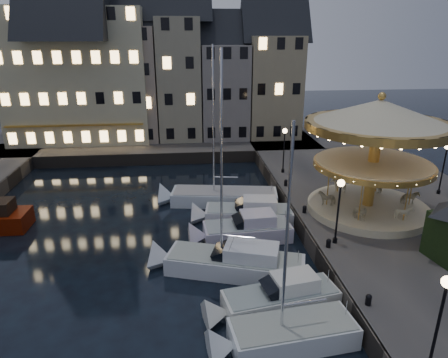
{
  "coord_description": "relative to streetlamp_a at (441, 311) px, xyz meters",
  "views": [
    {
      "loc": [
        -1.86,
        -20.1,
        13.47
      ],
      "look_at": [
        1.0,
        8.0,
        3.2
      ],
      "focal_mm": 32.0,
      "sensor_mm": 36.0,
      "label": 1
    }
  ],
  "objects": [
    {
      "name": "quay_east",
      "position": [
        6.8,
        15.0,
        -3.37
      ],
      "size": [
        16.0,
        56.0,
        1.3
      ],
      "primitive_type": "cube",
      "color": "#474442",
      "rests_on": "ground"
    },
    {
      "name": "motorboat_d",
      "position": [
        -5.36,
        13.36,
        -3.38
      ],
      "size": [
        7.08,
        2.65,
        2.15
      ],
      "color": "silver",
      "rests_on": "ground"
    },
    {
      "name": "townhouse_nd",
      "position": [
        -9.45,
        39.0,
        5.26
      ],
      "size": [
        5.5,
        8.0,
        15.8
      ],
      "color": "gray",
      "rests_on": "quay_north"
    },
    {
      "name": "hotel_corner",
      "position": [
        -21.2,
        39.0,
        5.76
      ],
      "size": [
        17.6,
        9.0,
        16.8
      ],
      "color": "beige",
      "rests_on": "quay_north"
    },
    {
      "name": "townhouse_ne",
      "position": [
        -4.0,
        39.0,
        3.76
      ],
      "size": [
        6.16,
        8.0,
        12.8
      ],
      "color": "gray",
      "rests_on": "quay_north"
    },
    {
      "name": "townhouse_nb",
      "position": [
        -21.25,
        39.0,
        4.26
      ],
      "size": [
        6.16,
        8.0,
        13.8
      ],
      "color": "#A9998E",
      "rests_on": "quay_north"
    },
    {
      "name": "motorboat_c",
      "position": [
        -6.71,
        9.39,
        -3.34
      ],
      "size": [
        9.14,
        4.91,
        12.24
      ],
      "color": "silver",
      "rests_on": "ground"
    },
    {
      "name": "bollard_d",
      "position": [
        -0.6,
        20.0,
        -2.41
      ],
      "size": [
        0.3,
        0.3,
        0.57
      ],
      "color": "black",
      "rests_on": "quay_east"
    },
    {
      "name": "bollard_a",
      "position": [
        -0.6,
        4.0,
        -2.41
      ],
      "size": [
        0.3,
        0.3,
        0.57
      ],
      "color": "black",
      "rests_on": "quay_east"
    },
    {
      "name": "townhouse_nf",
      "position": [
        2.05,
        39.0,
        4.26
      ],
      "size": [
        6.82,
        8.0,
        13.8
      ],
      "color": "gray",
      "rests_on": "quay_north"
    },
    {
      "name": "townhouse_na",
      "position": [
        -26.7,
        39.0,
        3.76
      ],
      "size": [
        5.5,
        8.0,
        12.8
      ],
      "color": "gray",
      "rests_on": "quay_north"
    },
    {
      "name": "bollard_b",
      "position": [
        -0.6,
        9.5,
        -2.41
      ],
      "size": [
        0.3,
        0.3,
        0.57
      ],
      "color": "black",
      "rests_on": "quay_east"
    },
    {
      "name": "quaywall_n",
      "position": [
        -13.2,
        31.0,
        -3.37
      ],
      "size": [
        48.0,
        0.15,
        1.3
      ],
      "primitive_type": "cube",
      "color": "#47423A",
      "rests_on": "ground"
    },
    {
      "name": "motorboat_a",
      "position": [
        -5.0,
        3.18,
        -3.48
      ],
      "size": [
        6.89,
        2.92,
        11.37
      ],
      "color": "silver",
      "rests_on": "ground"
    },
    {
      "name": "streetlamp_a",
      "position": [
        0.0,
        0.0,
        0.0
      ],
      "size": [
        0.44,
        0.44,
        4.17
      ],
      "color": "black",
      "rests_on": "quay_east"
    },
    {
      "name": "quaywall_e",
      "position": [
        -1.2,
        15.0,
        -3.37
      ],
      "size": [
        0.15,
        44.0,
        1.3
      ],
      "primitive_type": "cube",
      "color": "#47423A",
      "rests_on": "ground"
    },
    {
      "name": "streetlamp_c",
      "position": [
        0.0,
        23.5,
        0.0
      ],
      "size": [
        0.44,
        0.44,
        4.17
      ],
      "color": "black",
      "rests_on": "quay_east"
    },
    {
      "name": "ground",
      "position": [
        -7.2,
        9.0,
        -4.02
      ],
      "size": [
        160.0,
        160.0,
        0.0
      ],
      "primitive_type": "plane",
      "color": "black",
      "rests_on": "ground"
    },
    {
      "name": "quay_north",
      "position": [
        -15.2,
        37.0,
        -3.37
      ],
      "size": [
        44.0,
        12.0,
        1.3
      ],
      "primitive_type": "cube",
      "color": "#474442",
      "rests_on": "ground"
    },
    {
      "name": "motorboat_e",
      "position": [
        -4.8,
        16.12,
        -3.38
      ],
      "size": [
        7.66,
        3.17,
        2.15
      ],
      "color": "silver",
      "rests_on": "ground"
    },
    {
      "name": "streetlamp_d",
      "position": [
        11.3,
        17.0,
        0.0
      ],
      "size": [
        0.44,
        0.44,
        4.17
      ],
      "color": "black",
      "rests_on": "quay_east"
    },
    {
      "name": "motorboat_f",
      "position": [
        -6.47,
        19.88,
        -3.49
      ],
      "size": [
        9.91,
        3.94,
        13.11
      ],
      "color": "silver",
      "rests_on": "ground"
    },
    {
      "name": "bollard_c",
      "position": [
        -0.6,
        14.5,
        -2.41
      ],
      "size": [
        0.3,
        0.3,
        0.57
      ],
      "color": "black",
      "rests_on": "quay_east"
    },
    {
      "name": "motorboat_b",
      "position": [
        -4.84,
        5.62,
        -3.38
      ],
      "size": [
        7.05,
        3.08,
        2.15
      ],
      "color": "silver",
      "rests_on": "ground"
    },
    {
      "name": "carousel",
      "position": [
        4.03,
        14.29,
        2.94
      ],
      "size": [
        9.82,
        9.82,
        8.59
      ],
      "color": "beige",
      "rests_on": "quay_east"
    },
    {
      "name": "townhouse_nc",
      "position": [
        -15.2,
        39.0,
        4.76
      ],
      "size": [
        6.82,
        8.0,
        14.8
      ],
      "color": "gray",
      "rests_on": "quay_north"
    },
    {
      "name": "streetlamp_b",
      "position": [
        0.0,
        10.0,
        0.0
      ],
      "size": [
        0.44,
        0.44,
        4.17
      ],
      "color": "black",
      "rests_on": "quay_east"
    }
  ]
}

